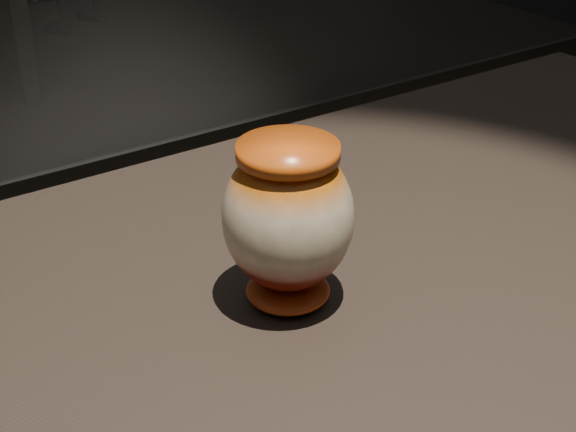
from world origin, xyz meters
name	(u,v)px	position (x,y,z in m)	size (l,w,h in m)	color
main_vase	(288,219)	(0.04, -0.01, 1.00)	(0.14, 0.14, 0.18)	#641208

